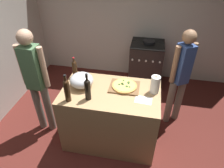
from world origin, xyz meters
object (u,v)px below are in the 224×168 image
at_px(mixing_bowl, 82,80).
at_px(wine_bottle_green, 67,89).
at_px(stove, 146,64).
at_px(wine_bottle_clear, 75,68).
at_px(person_in_red, 180,75).
at_px(wine_bottle_amber, 88,88).
at_px(paper_towel_roll, 155,85).
at_px(pizza, 124,86).
at_px(person_in_stripes, 36,78).

xyz_separation_m(mixing_bowl, wine_bottle_green, (-0.08, -0.32, 0.07)).
bearing_deg(stove, wine_bottle_clear, -126.82).
bearing_deg(person_in_red, stove, 118.18).
bearing_deg(wine_bottle_amber, stove, 69.65).
height_order(wine_bottle_amber, stove, wine_bottle_amber).
distance_m(wine_bottle_amber, person_in_red, 1.43).
distance_m(paper_towel_roll, wine_bottle_amber, 0.86).
bearing_deg(wine_bottle_clear, stove, 53.18).
xyz_separation_m(pizza, mixing_bowl, (-0.57, -0.08, 0.07)).
bearing_deg(stove, wine_bottle_amber, -110.35).
distance_m(pizza, person_in_stripes, 1.24).
xyz_separation_m(pizza, wine_bottle_clear, (-0.74, 0.14, 0.11)).
height_order(wine_bottle_green, stove, wine_bottle_green).
relative_size(wine_bottle_amber, person_in_red, 0.23).
height_order(wine_bottle_amber, person_in_stripes, person_in_stripes).
bearing_deg(wine_bottle_amber, paper_towel_roll, 19.97).
bearing_deg(person_in_stripes, wine_bottle_green, -26.37).
distance_m(pizza, stove, 1.55).
bearing_deg(wine_bottle_amber, person_in_red, 33.70).
xyz_separation_m(paper_towel_roll, wine_bottle_amber, (-0.81, -0.29, 0.04)).
bearing_deg(pizza, wine_bottle_clear, 169.62).
bearing_deg(wine_bottle_clear, person_in_red, 12.45).
relative_size(pizza, person_in_red, 0.21).
height_order(pizza, person_in_red, person_in_red).
height_order(mixing_bowl, wine_bottle_amber, wine_bottle_amber).
relative_size(wine_bottle_amber, wine_bottle_green, 0.98).
height_order(paper_towel_roll, person_in_stripes, person_in_stripes).
xyz_separation_m(pizza, stove, (0.25, 1.45, -0.47)).
relative_size(pizza, paper_towel_roll, 1.38).
relative_size(mixing_bowl, wine_bottle_green, 0.84).
height_order(wine_bottle_clear, person_in_stripes, person_in_stripes).
distance_m(pizza, wine_bottle_clear, 0.76).
xyz_separation_m(wine_bottle_amber, wine_bottle_clear, (-0.33, 0.46, -0.02)).
bearing_deg(wine_bottle_amber, wine_bottle_clear, 125.78).
height_order(stove, person_in_red, person_in_red).
distance_m(mixing_bowl, person_in_stripes, 0.66).
bearing_deg(person_in_red, mixing_bowl, -157.77).
height_order(pizza, wine_bottle_clear, wine_bottle_clear).
distance_m(pizza, mixing_bowl, 0.58).
relative_size(pizza, person_in_stripes, 0.20).
xyz_separation_m(wine_bottle_amber, stove, (0.66, 1.78, -0.60)).
distance_m(mixing_bowl, wine_bottle_green, 0.33).
bearing_deg(paper_towel_roll, wine_bottle_green, -160.43).
bearing_deg(wine_bottle_green, mixing_bowl, 76.71).
xyz_separation_m(paper_towel_roll, wine_bottle_clear, (-1.14, 0.16, 0.02)).
bearing_deg(wine_bottle_green, pizza, 31.58).
bearing_deg(wine_bottle_amber, wine_bottle_green, -161.82).
height_order(pizza, wine_bottle_amber, wine_bottle_amber).
height_order(pizza, mixing_bowl, mixing_bowl).
bearing_deg(pizza, wine_bottle_amber, -142.14).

